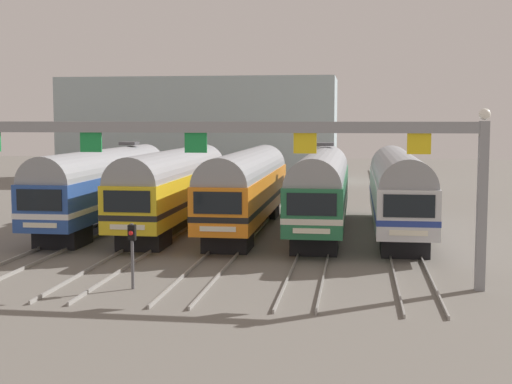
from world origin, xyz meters
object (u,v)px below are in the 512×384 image
object	(u,v)px
commuter_train_orange	(247,186)
commuter_train_green	(321,186)
catenary_gantry	(196,152)
commuter_train_silver	(398,187)
commuter_train_blue	(104,184)
commuter_train_yellow	(174,185)
yard_signal_mast	(132,243)

from	to	relation	value
commuter_train_orange	commuter_train_green	size ratio (longest dim) A/B	1.00
commuter_train_orange	catenary_gantry	xyz separation A→B (m)	(0.00, -13.49, 2.59)
commuter_train_orange	commuter_train_silver	xyz separation A→B (m)	(8.72, 0.00, 0.00)
commuter_train_blue	commuter_train_orange	bearing A→B (deg)	-0.03
commuter_train_yellow	commuter_train_silver	world-z (taller)	same
commuter_train_green	catenary_gantry	xyz separation A→B (m)	(-4.36, -13.50, 2.59)
commuter_train_yellow	yard_signal_mast	world-z (taller)	commuter_train_yellow
catenary_gantry	yard_signal_mast	distance (m)	4.41
yard_signal_mast	catenary_gantry	bearing A→B (deg)	36.82
commuter_train_orange	commuter_train_silver	world-z (taller)	same
commuter_train_silver	commuter_train_blue	bearing A→B (deg)	179.99
commuter_train_yellow	commuter_train_blue	bearing A→B (deg)	179.94
commuter_train_yellow	commuter_train_orange	distance (m)	4.36
commuter_train_orange	catenary_gantry	size ratio (longest dim) A/B	0.80
commuter_train_blue	commuter_train_yellow	world-z (taller)	commuter_train_blue
commuter_train_orange	yard_signal_mast	bearing A→B (deg)	-98.20
commuter_train_blue	commuter_train_yellow	distance (m)	4.36
commuter_train_blue	commuter_train_silver	world-z (taller)	commuter_train_blue
commuter_train_blue	commuter_train_silver	size ratio (longest dim) A/B	1.00
commuter_train_yellow	catenary_gantry	bearing A→B (deg)	-72.10
commuter_train_green	catenary_gantry	world-z (taller)	catenary_gantry
commuter_train_green	yard_signal_mast	distance (m)	16.51
commuter_train_blue	commuter_train_silver	distance (m)	17.44
commuter_train_orange	commuter_train_green	xyz separation A→B (m)	(4.36, 0.00, 0.00)
commuter_train_blue	commuter_train_yellow	xyz separation A→B (m)	(4.36, -0.00, -0.00)
commuter_train_silver	yard_signal_mast	distance (m)	18.66
commuter_train_orange	catenary_gantry	world-z (taller)	catenary_gantry
yard_signal_mast	commuter_train_orange	bearing A→B (deg)	81.80
commuter_train_blue	commuter_train_orange	distance (m)	8.72
commuter_train_silver	yard_signal_mast	size ratio (longest dim) A/B	7.04
commuter_train_green	catenary_gantry	size ratio (longest dim) A/B	0.80
commuter_train_yellow	commuter_train_silver	size ratio (longest dim) A/B	1.00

